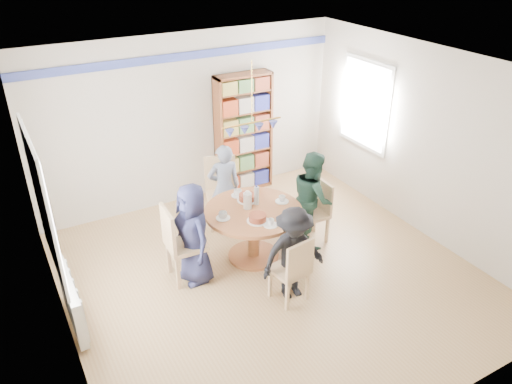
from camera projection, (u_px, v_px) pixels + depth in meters
ground at (271, 275)px, 6.54m from camera, size 5.00×5.00×0.00m
room_shell at (220, 140)px, 6.31m from camera, size 5.00×5.00×5.00m
radiator at (72, 301)px, 5.57m from camera, size 0.12×1.00×0.60m
dining_table at (253, 222)px, 6.64m from camera, size 1.30×1.30×0.75m
chair_left at (179, 241)px, 6.21m from camera, size 0.49×0.49×1.05m
chair_right at (317, 209)px, 7.07m from camera, size 0.41×0.41×0.91m
chair_far at (221, 188)px, 7.46m from camera, size 0.58×0.58×1.05m
chair_near at (294, 268)px, 5.86m from camera, size 0.45×0.45×0.90m
person_left at (193, 234)px, 6.17m from camera, size 0.49×0.70×1.35m
person_right at (312, 198)px, 6.95m from camera, size 0.72×0.81×1.39m
person_far at (224, 187)px, 7.29m from camera, size 0.54×0.41×1.33m
person_near at (293, 254)px, 5.91m from camera, size 0.83×0.53×1.23m
bookshelf at (244, 135)px, 8.24m from camera, size 0.96×0.29×2.01m
tableware at (251, 205)px, 6.53m from camera, size 1.07×1.07×0.28m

